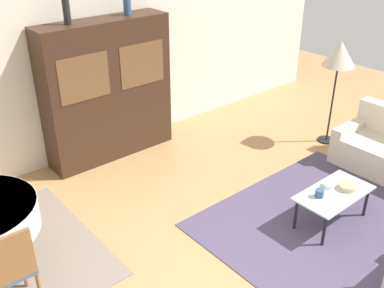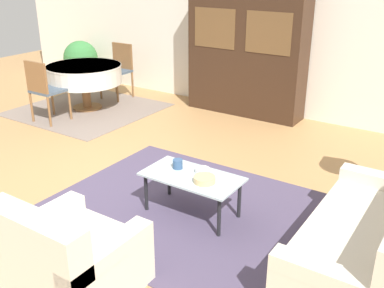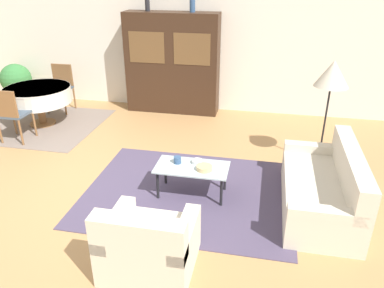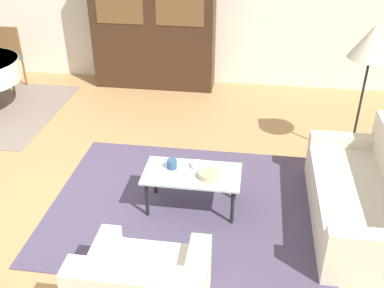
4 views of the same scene
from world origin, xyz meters
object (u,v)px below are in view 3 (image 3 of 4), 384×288
Objects in this scene: dining_chair_far at (61,85)px; cup at (177,160)px; dining_chair_near at (11,112)px; bowl at (204,168)px; floor_lamp at (332,76)px; display_cabinet at (172,64)px; potted_plant at (16,81)px; coffee_table at (192,170)px; dining_table at (38,95)px; bowl_small at (197,162)px; armchair at (148,245)px; vase_tall at (147,2)px; vase_short at (192,6)px; couch at (324,189)px.

dining_chair_far is 9.61× the size of cup.
dining_chair_near reaches higher than bowl.
dining_chair_near is 0.59× the size of floor_lamp.
display_cabinet is 2.38m from dining_chair_far.
dining_chair_near is at bearing -57.23° from potted_plant.
dining_table is (-3.35, 1.85, 0.21)m from coffee_table.
dining_chair_near is at bearing 164.93° from bowl_small.
cup reaches higher than bowl_small.
bowl_small is (3.40, -2.57, -0.11)m from dining_chair_far.
potted_plant is (-1.22, 1.90, -0.06)m from dining_chair_near.
cup is (0.84, -3.08, -0.53)m from display_cabinet.
armchair is 5.13m from vase_tall.
coffee_table is at bearing -32.60° from potted_plant.
dining_chair_near is at bearing -177.23° from floor_lamp.
vase_tall is 1.40× the size of vase_short.
armchair is at bearing -45.70° from dining_table.
potted_plant reaches higher than dining_table.
floor_lamp is at bearing 54.87° from armchair.
coffee_table is 3.84m from dining_table.
armchair is 1.51m from cup.
vase_short is at bearing 102.77° from bowl_small.
dining_chair_far is at bearing 164.62° from floor_lamp.
floor_lamp is 11.27× the size of bowl_small.
floor_lamp is at bearing -4.03° from couch.
cup is (3.14, -0.97, -0.09)m from dining_chair_near.
armchair is 4.05m from dining_chair_near.
dining_table is 3.37m from vase_short.
bowl is at bearing -61.97° from vase_tall.
couch is 12.24× the size of bowl_small.
dining_table is 0.83m from dining_chair_far.
coffee_table is 5.43m from potted_plant.
display_cabinet is 2.10× the size of dining_chair_near.
dining_chair_near is (0.00, -0.83, -0.03)m from dining_table.
dining_chair_far is at bearing 90.00° from dining_chair_near.
couch reaches higher than bowl_small.
potted_plant is (-6.24, 2.93, 0.21)m from couch.
bowl is at bearing -52.42° from bowl_small.
potted_plant is (-1.22, 0.24, -0.06)m from dining_chair_far.
vase_tall reaches higher than dining_chair_far.
bowl reaches higher than coffee_table.
bowl reaches higher than bowl_small.
dining_chair_near is 3.69m from bowl.
vase_tall is at bearing 45.50° from couch.
cup is at bearing -168.94° from bowl_small.
dining_chair_far is 2.48m from vase_tall.
potted_plant is at bearing -176.02° from vase_tall.
couch is at bearing -94.03° from floor_lamp.
display_cabinet is at bearing 40.94° from couch.
coffee_table is 2.40m from floor_lamp.
armchair is 8.91× the size of cup.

